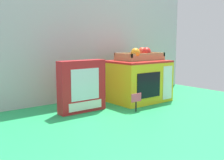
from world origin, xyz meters
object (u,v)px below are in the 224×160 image
Objects in this scene: price_sign at (136,100)px; loose_toy_apple at (166,92)px; toy_microwave at (138,81)px; food_groups_crate at (140,56)px; cookie_set_box at (82,86)px.

loose_toy_apple is (0.45, 0.17, -0.04)m from price_sign.
toy_microwave is 5.74× the size of loose_toy_apple.
toy_microwave is 1.23× the size of food_groups_crate.
price_sign is (-0.19, -0.19, -0.06)m from toy_microwave.
food_groups_crate is 0.34m from loose_toy_apple.
toy_microwave is at bearing 1.59° from cookie_set_box.
toy_microwave is 3.60× the size of price_sign.
price_sign is at bearing -158.87° from loose_toy_apple.
loose_toy_apple is at bearing -7.71° from food_groups_crate.
loose_toy_apple is at bearing -4.94° from toy_microwave.
toy_microwave is at bearing 175.06° from loose_toy_apple.
cookie_set_box is (-0.42, -0.01, 0.01)m from toy_microwave.
toy_microwave is 1.29× the size of cookie_set_box.
cookie_set_box is 2.80× the size of price_sign.
price_sign is 1.60× the size of loose_toy_apple.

